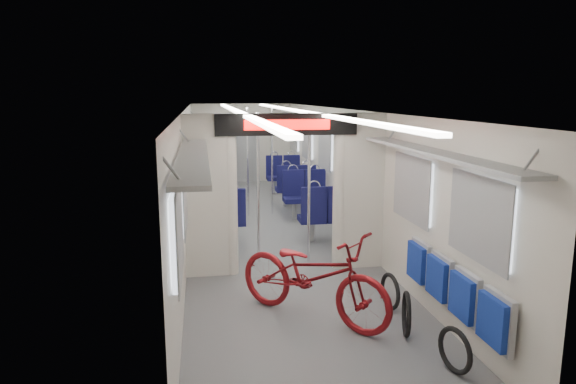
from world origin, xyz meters
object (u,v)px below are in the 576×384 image
object	(u,v)px
seat_bay_far_left	(212,175)
bike_hoop_b	(406,316)
stanchion_near_right	(309,189)
stanchion_far_left	(248,162)
seat_bay_near_right	(314,200)
stanchion_near_left	(258,189)
seat_bay_near_left	(217,203)
bicycle	(313,275)
flip_bench	(451,287)
seat_bay_far_right	(289,178)
bike_hoop_c	(390,293)
stanchion_far_right	(272,161)
bike_hoop_a	(455,353)

from	to	relation	value
seat_bay_far_left	bike_hoop_b	bearing A→B (deg)	-76.82
stanchion_near_right	stanchion_far_left	xyz separation A→B (m)	(-0.64, 3.22, 0.00)
seat_bay_near_right	stanchion_near_left	bearing A→B (deg)	-124.89
seat_bay_near_left	stanchion_near_right	distance (m)	2.49
seat_bay_near_right	stanchion_near_right	bearing A→B (deg)	-105.03
bicycle	stanchion_near_right	distance (m)	2.19
bicycle	flip_bench	distance (m)	1.51
seat_bay_far_left	seat_bay_far_right	bearing A→B (deg)	-14.42
bicycle	stanchion_near_right	size ratio (longest dim) A/B	0.88
flip_bench	seat_bay_near_right	size ratio (longest dim) A/B	0.98
seat_bay_near_right	seat_bay_near_left	bearing A→B (deg)	178.28
seat_bay_far_right	stanchion_far_left	xyz separation A→B (m)	(-1.16, -1.61, 0.61)
flip_bench	seat_bay_near_left	distance (m)	5.31
bike_hoop_c	stanchion_far_left	xyz separation A→B (m)	(-1.24, 5.16, 0.95)
seat_bay_far_left	seat_bay_far_right	xyz separation A→B (m)	(1.87, -0.48, -0.03)
seat_bay_near_left	stanchion_far_right	distance (m)	1.89
bike_hoop_c	seat_bay_far_left	size ratio (longest dim) A/B	0.20
bike_hoop_a	seat_bay_far_left	xyz separation A→B (m)	(-2.02, 8.74, 0.37)
bike_hoop_c	seat_bay_far_left	world-z (taller)	seat_bay_far_left
seat_bay_far_left	seat_bay_far_right	world-z (taller)	seat_bay_far_left
bike_hoop_b	bike_hoop_a	bearing A→B (deg)	-78.94
flip_bench	bike_hoop_b	bearing A→B (deg)	161.69
flip_bench	seat_bay_near_right	world-z (taller)	seat_bay_near_right
bike_hoop_c	stanchion_near_right	distance (m)	2.25
bike_hoop_c	seat_bay_near_left	xyz separation A→B (m)	(-1.95, 3.95, 0.35)
bicycle	bike_hoop_a	distance (m)	1.76
flip_bench	stanchion_near_left	xyz separation A→B (m)	(-1.71, 2.89, 0.57)
seat_bay_far_right	bike_hoop_c	bearing A→B (deg)	-89.35
flip_bench	stanchion_far_right	distance (m)	6.21
seat_bay_near_left	stanchion_near_right	size ratio (longest dim) A/B	0.93
bike_hoop_a	seat_bay_near_right	world-z (taller)	seat_bay_near_right
bike_hoop_a	stanchion_near_right	bearing A→B (deg)	101.04
flip_bench	seat_bay_far_left	size ratio (longest dim) A/B	0.91
bike_hoop_a	stanchion_near_right	world-z (taller)	stanchion_near_right
seat_bay_far_left	stanchion_near_left	world-z (taller)	stanchion_near_left
flip_bench	seat_bay_near_right	bearing A→B (deg)	95.05
seat_bay_near_right	seat_bay_far_left	world-z (taller)	seat_bay_far_left
bicycle	seat_bay_far_left	world-z (taller)	seat_bay_far_left
seat_bay_far_right	stanchion_near_left	distance (m)	4.94
bike_hoop_b	seat_bay_far_left	world-z (taller)	seat_bay_far_left
flip_bench	seat_bay_near_left	world-z (taller)	seat_bay_near_left
flip_bench	bicycle	bearing A→B (deg)	151.29
stanchion_far_right	seat_bay_far_right	bearing A→B (deg)	67.38
bike_hoop_a	stanchion_near_right	size ratio (longest dim) A/B	0.20
flip_bench	bike_hoop_b	world-z (taller)	flip_bench
flip_bench	stanchion_near_right	bearing A→B (deg)	108.66
bicycle	stanchion_near_left	size ratio (longest dim) A/B	0.88
bicycle	stanchion_near_left	bearing A→B (deg)	55.88
bike_hoop_a	stanchion_near_left	distance (m)	3.93
bike_hoop_a	stanchion_far_right	distance (m)	6.85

